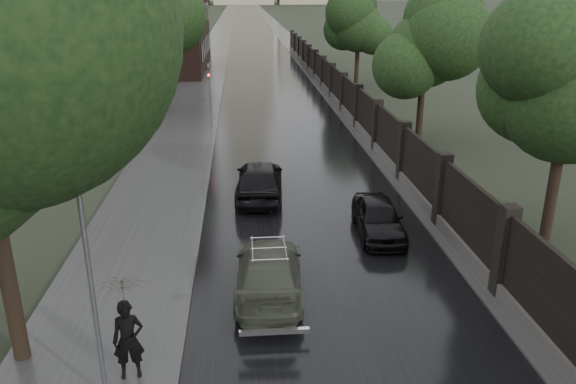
{
  "coord_description": "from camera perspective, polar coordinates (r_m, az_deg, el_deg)",
  "views": [
    {
      "loc": [
        -2.42,
        -8.25,
        8.12
      ],
      "look_at": [
        -0.93,
        9.82,
        1.5
      ],
      "focal_mm": 35.0,
      "sensor_mm": 36.0,
      "label": 1
    }
  ],
  "objects": [
    {
      "name": "tree_right_b",
      "position": [
        32.0,
        13.76,
        13.82
      ],
      "size": [
        4.08,
        4.08,
        7.01
      ],
      "color": "black",
      "rests_on": "ground"
    },
    {
      "name": "sidewalk_left",
      "position": [
        198.45,
        -6.05,
        17.63
      ],
      "size": [
        4.0,
        420.0,
        0.16
      ],
      "primitive_type": "cube",
      "color": "#2D2D2D",
      "rests_on": "ground"
    },
    {
      "name": "traffic_light",
      "position": [
        33.79,
        -7.97,
        10.12
      ],
      "size": [
        0.16,
        0.32,
        4.0
      ],
      "color": "#59595E",
      "rests_on": "ground"
    },
    {
      "name": "tree_right_c",
      "position": [
        49.36,
        7.16,
        16.23
      ],
      "size": [
        4.08,
        4.08,
        7.01
      ],
      "color": "black",
      "rests_on": "ground"
    },
    {
      "name": "fence_right",
      "position": [
        41.49,
        5.16,
        10.11
      ],
      "size": [
        0.45,
        75.72,
        2.7
      ],
      "color": "#383533",
      "rests_on": "ground"
    },
    {
      "name": "verge_right",
      "position": [
        198.58,
        -2.56,
        17.71
      ],
      "size": [
        3.0,
        420.0,
        0.08
      ],
      "primitive_type": "cube",
      "color": "#2D2D2D",
      "rests_on": "ground"
    },
    {
      "name": "volga_sedan",
      "position": [
        15.85,
        -1.95,
        -8.03
      ],
      "size": [
        2.11,
        4.66,
        1.32
      ],
      "primitive_type": "imported",
      "rotation": [
        0.0,
        0.0,
        3.09
      ],
      "color": "#3C4134",
      "rests_on": "ground"
    },
    {
      "name": "tree_left_far",
      "position": [
        38.76,
        -13.48,
        15.28
      ],
      "size": [
        4.25,
        4.25,
        7.39
      ],
      "color": "black",
      "rests_on": "ground"
    },
    {
      "name": "pedestrian_umbrella",
      "position": [
        12.29,
        -16.35,
        -10.43
      ],
      "size": [
        1.2,
        1.21,
        2.85
      ],
      "rotation": [
        0.0,
        0.0,
        0.14
      ],
      "color": "black",
      "rests_on": "sidewalk_left"
    },
    {
      "name": "car_right_near",
      "position": [
        19.67,
        9.15,
        -2.57
      ],
      "size": [
        1.68,
        3.83,
        1.28
      ],
      "primitive_type": "imported",
      "rotation": [
        0.0,
        0.0,
        -0.04
      ],
      "color": "black",
      "rests_on": "ground"
    },
    {
      "name": "road",
      "position": [
        198.43,
        -4.23,
        17.67
      ],
      "size": [
        8.0,
        420.0,
        0.02
      ],
      "primitive_type": "cube",
      "color": "black",
      "rests_on": "ground"
    },
    {
      "name": "hatchback_left",
      "position": [
        22.85,
        -2.92,
        1.31
      ],
      "size": [
        2.16,
        4.74,
        1.58
      ],
      "primitive_type": "imported",
      "rotation": [
        0.0,
        0.0,
        3.08
      ],
      "color": "black",
      "rests_on": "ground"
    },
    {
      "name": "lamp_post",
      "position": [
        11.56,
        -19.31,
        -9.31
      ],
      "size": [
        0.25,
        0.12,
        5.11
      ],
      "color": "#59595E",
      "rests_on": "ground"
    },
    {
      "name": "tree_right_a",
      "position": [
        19.3,
        26.6,
        8.51
      ],
      "size": [
        4.08,
        4.08,
        7.01
      ],
      "color": "black",
      "rests_on": "ground"
    }
  ]
}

